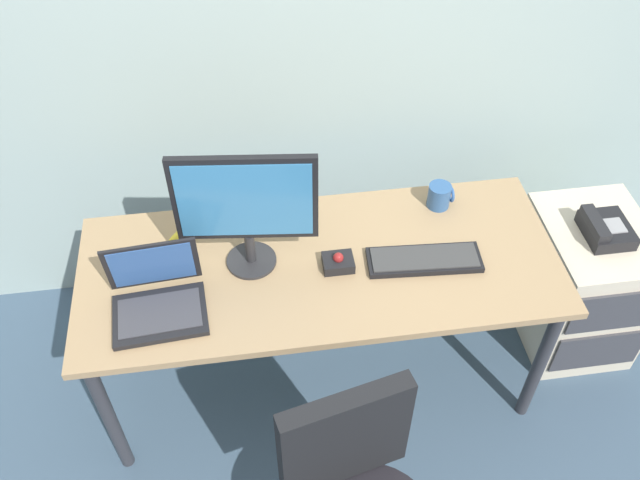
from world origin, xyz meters
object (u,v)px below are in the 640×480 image
at_px(keyboard, 424,260).
at_px(trackball_mouse, 338,262).
at_px(file_cabinet, 581,284).
at_px(coffee_mug, 440,196).
at_px(desk_phone, 605,229).
at_px(monitor_main, 246,205).
at_px(laptop, 157,296).
at_px(banana, 187,230).

xyz_separation_m(keyboard, trackball_mouse, (-0.31, 0.02, 0.01)).
xyz_separation_m(file_cabinet, keyboard, (-0.77, -0.13, 0.42)).
bearing_deg(coffee_mug, trackball_mouse, -149.18).
bearing_deg(desk_phone, file_cabinet, 63.22).
distance_m(file_cabinet, monitor_main, 1.55).
bearing_deg(monitor_main, trackball_mouse, -12.00).
relative_size(monitor_main, coffee_mug, 4.93).
xyz_separation_m(keyboard, laptop, (-0.94, -0.07, 0.04)).
height_order(monitor_main, trackball_mouse, monitor_main).
height_order(keyboard, trackball_mouse, trackball_mouse).
relative_size(desk_phone, coffee_mug, 2.04).
distance_m(laptop, coffee_mug, 1.13).
distance_m(desk_phone, trackball_mouse, 1.08).
bearing_deg(trackball_mouse, monitor_main, 168.00).
bearing_deg(coffee_mug, desk_phone, -14.97).
height_order(desk_phone, laptop, laptop).
height_order(desk_phone, keyboard, keyboard).
distance_m(desk_phone, coffee_mug, 0.66).
distance_m(monitor_main, keyboard, 0.68).
xyz_separation_m(monitor_main, banana, (-0.23, 0.17, -0.26)).
relative_size(file_cabinet, trackball_mouse, 5.73).
relative_size(laptop, coffee_mug, 3.34).
relative_size(laptop, trackball_mouse, 2.98).
xyz_separation_m(desk_phone, trackball_mouse, (-1.07, -0.09, 0.08)).
height_order(monitor_main, keyboard, monitor_main).
height_order(file_cabinet, trackball_mouse, trackball_mouse).
relative_size(file_cabinet, keyboard, 1.51).
bearing_deg(laptop, monitor_main, 26.33).
bearing_deg(monitor_main, file_cabinet, 1.88).
height_order(laptop, coffee_mug, laptop).
xyz_separation_m(desk_phone, keyboard, (-0.76, -0.12, 0.07)).
bearing_deg(keyboard, desk_phone, 8.74).
bearing_deg(coffee_mug, file_cabinet, -13.39).
bearing_deg(file_cabinet, desk_phone, -116.78).
bearing_deg(laptop, coffee_mug, 18.50).
relative_size(coffee_mug, banana, 0.52).
bearing_deg(banana, monitor_main, -37.49).
relative_size(monitor_main, laptop, 1.47).
relative_size(keyboard, coffee_mug, 4.27).
relative_size(file_cabinet, monitor_main, 1.30).
bearing_deg(banana, desk_phone, -5.20).
distance_m(file_cabinet, keyboard, 0.89).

